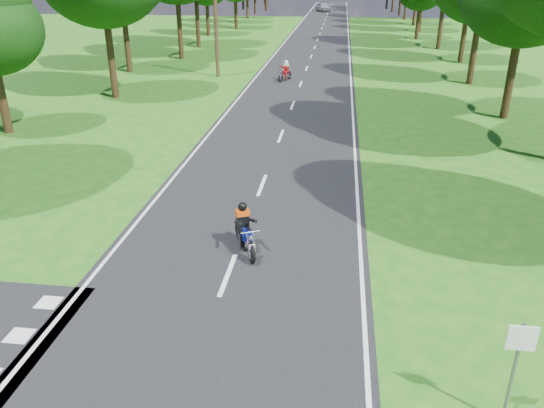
# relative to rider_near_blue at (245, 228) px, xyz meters

# --- Properties ---
(ground) EXTENTS (160.00, 160.00, 0.00)m
(ground) POSITION_rel_rider_near_blue_xyz_m (-0.22, -3.26, -0.69)
(ground) COLOR #1A5A14
(ground) RESTS_ON ground
(main_road) EXTENTS (7.00, 140.00, 0.02)m
(main_road) POSITION_rel_rider_near_blue_xyz_m (-0.22, 46.74, -0.68)
(main_road) COLOR black
(main_road) RESTS_ON ground
(road_markings) EXTENTS (7.40, 140.00, 0.01)m
(road_markings) POSITION_rel_rider_near_blue_xyz_m (-0.35, 44.86, -0.67)
(road_markings) COLOR silver
(road_markings) RESTS_ON main_road
(telegraph_pole) EXTENTS (1.20, 0.26, 8.00)m
(telegraph_pole) POSITION_rel_rider_near_blue_xyz_m (-6.22, 24.74, 3.38)
(telegraph_pole) COLOR #382616
(telegraph_pole) RESTS_ON ground
(road_sign) EXTENTS (0.45, 0.07, 2.00)m
(road_sign) POSITION_rel_rider_near_blue_xyz_m (5.28, -5.28, 0.65)
(road_sign) COLOR slate
(road_sign) RESTS_ON ground
(rider_near_blue) EXTENTS (1.16, 1.69, 1.34)m
(rider_near_blue) POSITION_rel_rider_near_blue_xyz_m (0.00, 0.00, 0.00)
(rider_near_blue) COLOR navy
(rider_near_blue) RESTS_ON main_road
(rider_far_red) EXTENTS (1.05, 1.67, 1.32)m
(rider_far_red) POSITION_rel_rider_near_blue_xyz_m (-1.38, 23.78, -0.01)
(rider_far_red) COLOR #A20C19
(rider_far_red) RESTS_ON main_road
(distant_car) EXTENTS (3.24, 4.87, 1.54)m
(distant_car) POSITION_rel_rider_near_blue_xyz_m (-1.12, 87.77, 0.10)
(distant_car) COLOR #B0B2B8
(distant_car) RESTS_ON main_road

